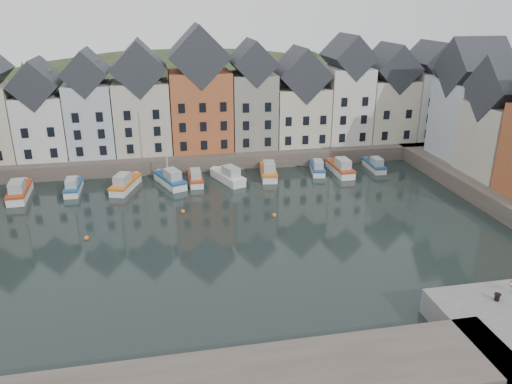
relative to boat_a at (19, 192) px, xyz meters
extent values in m
plane|color=black|center=(23.40, -16.58, -0.78)|extent=(260.00, 260.00, 0.00)
cube|color=#4B4139|center=(23.40, 13.42, 0.22)|extent=(90.00, 16.00, 2.00)
ellipsoid|color=black|center=(23.40, 39.42, -18.78)|extent=(153.60, 70.40, 64.00)
sphere|color=black|center=(9.46, 34.35, 7.92)|extent=(5.77, 5.77, 5.77)
sphere|color=black|center=(48.26, 44.17, 7.33)|extent=(5.27, 5.27, 5.27)
sphere|color=black|center=(55.22, 37.62, 7.10)|extent=(5.07, 5.07, 5.07)
sphere|color=black|center=(37.67, 38.61, 7.03)|extent=(5.01, 5.01, 5.01)
sphere|color=black|center=(51.72, 43.67, 7.26)|extent=(5.21, 5.21, 5.21)
sphere|color=black|center=(25.38, 42.06, 7.54)|extent=(5.45, 5.45, 5.45)
sphere|color=black|center=(61.20, 31.73, 6.42)|extent=(4.49, 4.49, 4.49)
cube|color=silver|center=(1.49, 11.42, 5.52)|extent=(6.56, 8.00, 8.61)
cube|color=black|center=(1.49, 11.42, 11.45)|extent=(6.56, 8.16, 6.56)
cube|color=#AFB8C2|center=(8.03, 11.42, 6.22)|extent=(6.20, 8.00, 10.02)
cube|color=black|center=(8.03, 11.42, 12.77)|extent=(6.20, 8.16, 6.20)
cube|color=#B9B19C|center=(15.13, 11.42, 6.25)|extent=(7.70, 8.00, 10.08)
cube|color=black|center=(15.13, 11.42, 13.20)|extent=(7.70, 8.16, 7.70)
cube|color=#A6542F|center=(23.47, 11.42, 6.86)|extent=(8.69, 8.00, 11.28)
cube|color=black|center=(23.47, 11.42, 14.65)|extent=(8.69, 8.16, 8.69)
cube|color=gray|center=(31.17, 11.42, 6.61)|extent=(6.43, 8.00, 10.78)
cube|color=black|center=(31.17, 11.42, 13.59)|extent=(6.43, 8.16, 6.43)
cube|color=beige|center=(38.48, 11.42, 5.49)|extent=(7.88, 8.00, 8.56)
cube|color=black|center=(38.48, 11.42, 11.72)|extent=(7.88, 8.16, 7.88)
cube|color=silver|center=(45.81, 11.42, 6.85)|extent=(6.50, 8.00, 11.27)
cube|color=black|center=(45.81, 11.42, 14.10)|extent=(6.50, 8.16, 6.50)
cube|color=beige|center=(52.83, 11.42, 5.88)|extent=(7.23, 8.00, 9.32)
cube|color=black|center=(52.83, 11.42, 12.33)|extent=(7.23, 8.16, 7.23)
cube|color=silver|center=(59.68, 11.42, 6.37)|extent=(6.18, 8.00, 10.32)
cube|color=black|center=(59.68, 11.42, 13.06)|extent=(6.18, 8.16, 6.18)
cube|color=#AFB8C2|center=(59.40, -0.32, 6.41)|extent=(7.47, 8.00, 10.38)
cube|color=black|center=(59.40, -0.32, 13.58)|extent=(7.62, 8.00, 8.00)
cube|color=#B9B19C|center=(59.40, -8.33, 5.66)|extent=(8.14, 8.00, 8.89)
sphere|color=#CD6518|center=(19.40, -8.58, -0.63)|extent=(0.50, 0.50, 0.50)
sphere|color=#CD6518|center=(29.40, -11.58, -0.63)|extent=(0.50, 0.50, 0.50)
sphere|color=#CD6518|center=(9.40, -13.58, -0.63)|extent=(0.50, 0.50, 0.50)
cube|color=silver|center=(-0.01, 0.22, -0.39)|extent=(2.39, 6.83, 1.23)
cube|color=#9F3916|center=(-0.01, 0.22, 0.28)|extent=(2.51, 6.97, 0.28)
cube|color=#99A0A1|center=(0.04, -0.79, 0.95)|extent=(1.72, 2.78, 1.35)
cube|color=silver|center=(6.18, 1.04, -0.46)|extent=(1.71, 5.63, 1.03)
cube|color=navy|center=(6.18, 1.04, 0.10)|extent=(1.80, 5.74, 0.23)
cube|color=#99A0A1|center=(6.19, 0.20, 0.67)|extent=(1.32, 2.25, 1.12)
cube|color=silver|center=(12.65, 0.64, -0.41)|extent=(3.87, 6.66, 1.17)
cube|color=#CD6518|center=(12.65, 0.64, 0.23)|extent=(4.01, 6.82, 0.27)
cube|color=#99A0A1|center=(12.34, -0.27, 0.87)|extent=(2.23, 2.90, 1.28)
cube|color=silver|center=(18.28, 1.13, -0.41)|extent=(4.18, 6.74, 1.19)
cube|color=navy|center=(18.28, 1.13, 0.24)|extent=(4.32, 6.90, 0.27)
cube|color=#99A0A1|center=(18.64, 0.23, 0.89)|extent=(2.35, 2.97, 1.30)
cylinder|color=silver|center=(18.04, 1.74, 5.69)|extent=(0.15, 0.15, 11.88)
cube|color=silver|center=(21.62, 1.43, -0.46)|extent=(1.71, 5.64, 1.03)
cube|color=#9F3916|center=(21.62, 1.43, 0.11)|extent=(1.80, 5.75, 0.23)
cube|color=#99A0A1|center=(21.63, 0.59, 0.67)|extent=(1.32, 2.26, 1.13)
cube|color=silver|center=(25.90, 1.02, -0.41)|extent=(4.11, 6.67, 1.17)
cube|color=silver|center=(25.90, 1.02, 0.23)|extent=(4.26, 6.82, 0.27)
cube|color=#99A0A1|center=(26.25, 0.12, 0.87)|extent=(2.32, 2.93, 1.28)
cube|color=silver|center=(31.69, 1.98, -0.40)|extent=(2.84, 6.72, 1.19)
cube|color=#CD6518|center=(31.69, 1.98, 0.25)|extent=(2.97, 6.87, 0.27)
cube|color=#99A0A1|center=(31.56, 1.01, 0.90)|extent=(1.87, 2.79, 1.30)
cube|color=silver|center=(38.87, 2.45, -0.47)|extent=(2.65, 5.64, 0.99)
cube|color=navy|center=(38.87, 2.45, 0.07)|extent=(2.76, 5.76, 0.23)
cube|color=#99A0A1|center=(38.71, 1.65, 0.62)|extent=(1.66, 2.37, 1.08)
cube|color=silver|center=(41.87, 1.46, -0.40)|extent=(2.10, 6.58, 1.20)
cube|color=#9F3916|center=(41.87, 1.46, 0.25)|extent=(2.21, 6.71, 0.27)
cube|color=#99A0A1|center=(41.89, 0.48, 0.91)|extent=(1.58, 2.65, 1.31)
cube|color=silver|center=(47.28, 2.11, -0.47)|extent=(1.78, 5.42, 0.99)
cube|color=navy|center=(47.28, 2.11, 0.07)|extent=(1.87, 5.53, 0.22)
cube|color=#99A0A1|center=(47.25, 1.30, 0.60)|extent=(1.32, 2.19, 1.08)
cylinder|color=black|center=(41.02, -34.07, 1.47)|extent=(0.36, 0.36, 0.50)
cylinder|color=black|center=(41.02, -34.07, 1.74)|extent=(0.48, 0.48, 0.08)
camera|label=1|loc=(17.58, -61.52, 21.86)|focal=35.00mm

